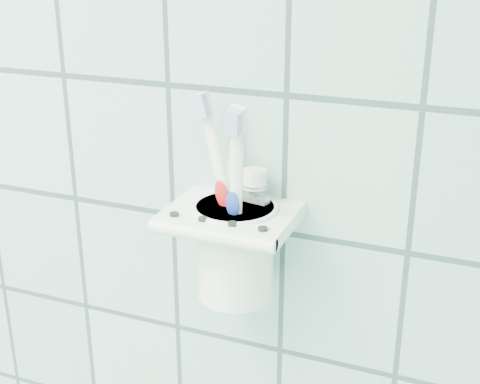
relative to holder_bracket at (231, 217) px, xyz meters
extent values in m
cube|color=white|center=(0.00, 0.04, -0.01)|extent=(0.05, 0.02, 0.04)
cube|color=white|center=(0.00, 0.00, 0.00)|extent=(0.13, 0.10, 0.01)
cylinder|color=white|center=(0.00, -0.05, 0.00)|extent=(0.13, 0.01, 0.01)
cylinder|color=black|center=(-0.05, -0.04, 0.01)|extent=(0.01, 0.01, 0.00)
cylinder|color=black|center=(-0.02, -0.04, 0.01)|extent=(0.01, 0.01, 0.00)
cylinder|color=black|center=(0.02, -0.04, 0.01)|extent=(0.01, 0.01, 0.00)
cylinder|color=black|center=(0.05, -0.04, 0.01)|extent=(0.01, 0.01, 0.00)
cylinder|color=white|center=(0.00, 0.00, -0.04)|extent=(0.08, 0.08, 0.10)
cylinder|color=white|center=(0.00, 0.00, 0.01)|extent=(0.09, 0.09, 0.01)
cylinder|color=black|center=(0.00, 0.00, 0.01)|extent=(0.07, 0.07, 0.00)
cylinder|color=white|center=(0.02, 0.00, 0.01)|extent=(0.06, 0.03, 0.17)
cylinder|color=white|center=(0.02, 0.00, 0.11)|extent=(0.02, 0.01, 0.03)
cube|color=silver|center=(0.02, -0.01, 0.12)|extent=(0.02, 0.01, 0.03)
cube|color=white|center=(0.02, 0.00, 0.12)|extent=(0.02, 0.01, 0.03)
ellipsoid|color=red|center=(0.02, -0.01, 0.03)|extent=(0.02, 0.01, 0.03)
cylinder|color=white|center=(-0.02, 0.01, 0.00)|extent=(0.02, 0.05, 0.15)
cylinder|color=white|center=(-0.02, 0.01, 0.08)|extent=(0.01, 0.01, 0.02)
cube|color=silver|center=(-0.02, 0.00, 0.10)|extent=(0.01, 0.02, 0.02)
cube|color=white|center=(-0.02, 0.01, 0.10)|extent=(0.01, 0.01, 0.02)
ellipsoid|color=green|center=(-0.02, 0.00, 0.01)|extent=(0.02, 0.01, 0.03)
cylinder|color=white|center=(0.00, 0.01, 0.01)|extent=(0.04, 0.06, 0.18)
cylinder|color=white|center=(0.00, 0.01, 0.11)|extent=(0.01, 0.02, 0.03)
cube|color=silver|center=(0.00, 0.01, 0.12)|extent=(0.02, 0.02, 0.03)
cube|color=white|center=(0.00, 0.01, 0.12)|extent=(0.02, 0.01, 0.03)
ellipsoid|color=#1E38A5|center=(0.00, 0.01, 0.03)|extent=(0.02, 0.02, 0.03)
cube|color=silver|center=(0.01, 0.02, -0.03)|extent=(0.04, 0.02, 0.10)
cube|color=silver|center=(0.01, 0.02, -0.08)|extent=(0.04, 0.01, 0.01)
cone|color=silver|center=(0.01, 0.02, 0.02)|extent=(0.03, 0.03, 0.02)
cylinder|color=white|center=(0.01, 0.02, 0.04)|extent=(0.03, 0.03, 0.02)
camera|label=1|loc=(0.24, -0.58, 0.28)|focal=50.00mm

